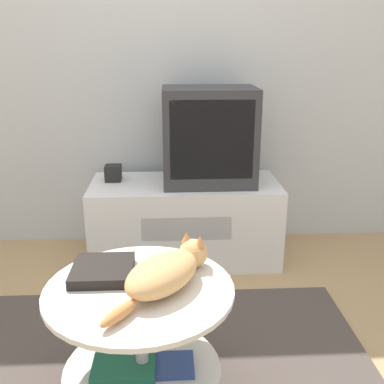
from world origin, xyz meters
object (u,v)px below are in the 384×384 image
speaker (113,173)px  dvd_box (103,270)px  tv (209,136)px  cat (167,271)px

speaker → dvd_box: 1.16m
tv → dvd_box: size_ratio=2.60×
speaker → cat: bearing=-75.7°
tv → cat: 1.23m
speaker → dvd_box: size_ratio=0.44×
speaker → dvd_box: speaker is taller
tv → speaker: (-0.56, 0.06, -0.23)m
dvd_box → cat: 0.24m
dvd_box → cat: size_ratio=0.47×
speaker → cat: size_ratio=0.21×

